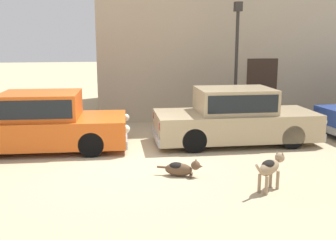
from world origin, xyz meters
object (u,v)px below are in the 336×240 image
object	(u,v)px
parked_sedan_nearest	(43,122)
street_lamp	(237,49)
parked_sedan_second	(235,116)
stray_dog_tan	(271,167)
stray_dog_spotted	(181,168)

from	to	relation	value
parked_sedan_nearest	street_lamp	world-z (taller)	street_lamp
parked_sedan_nearest	parked_sedan_second	bearing A→B (deg)	1.20
parked_sedan_second	street_lamp	size ratio (longest dim) A/B	1.15
parked_sedan_nearest	stray_dog_tan	xyz separation A→B (m)	(4.55, -3.55, -0.26)
parked_sedan_second	stray_dog_spotted	size ratio (longest dim) A/B	4.82
stray_dog_spotted	parked_sedan_second	bearing A→B (deg)	71.37
parked_sedan_nearest	stray_dog_spotted	distance (m)	4.00
parked_sedan_second	street_lamp	bearing A→B (deg)	72.88
parked_sedan_nearest	stray_dog_spotted	bearing A→B (deg)	-36.52
parked_sedan_second	stray_dog_tan	bearing A→B (deg)	-96.28
parked_sedan_nearest	parked_sedan_second	world-z (taller)	parked_sedan_second
stray_dog_tan	street_lamp	world-z (taller)	street_lamp
parked_sedan_second	street_lamp	distance (m)	2.69
stray_dog_spotted	street_lamp	size ratio (longest dim) A/B	0.24
stray_dog_spotted	stray_dog_tan	size ratio (longest dim) A/B	1.10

